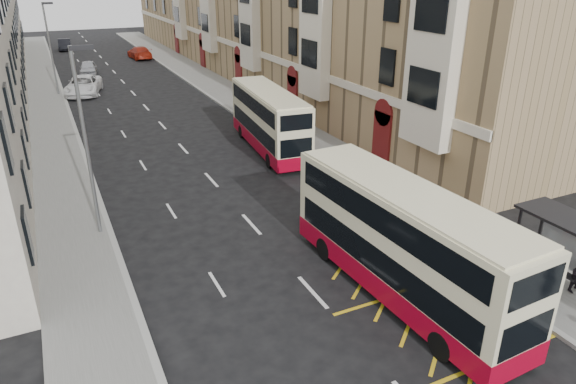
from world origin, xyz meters
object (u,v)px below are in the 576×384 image
street_lamp_far (50,44)px  car_red (140,53)px  car_dark (65,45)px  double_decker_rear (269,120)px  litter_bin (540,291)px  pedestrian_far (479,238)px  street_lamp_near (86,134)px  double_decker_front (402,243)px  car_silver (88,68)px  white_van (84,85)px

street_lamp_far → car_red: street_lamp_far is taller
car_dark → double_decker_rear: bearing=-77.2°
street_lamp_far → litter_bin: 44.28m
litter_bin → double_decker_rear: bearing=95.0°
litter_bin → car_dark: bearing=98.2°
car_red → pedestrian_far: bearing=88.6°
street_lamp_near → litter_bin: (13.05, -12.13, -4.02)m
double_decker_rear → pedestrian_far: bearing=-77.7°
street_lamp_near → litter_bin: bearing=-42.9°
litter_bin → car_dark: size_ratio=0.19×
street_lamp_near → litter_bin: 18.26m
car_red → double_decker_front: bearing=84.4°
double_decker_rear → litter_bin: 19.56m
litter_bin → car_red: (-2.22, 60.16, 0.17)m
street_lamp_far → double_decker_rear: street_lamp_far is taller
street_lamp_near → street_lamp_far: (0.00, 30.00, 0.00)m
double_decker_rear → car_silver: (-7.76, 31.90, -1.23)m
street_lamp_near → white_van: street_lamp_near is taller
double_decker_front → car_silver: (-5.52, 48.59, -1.34)m
litter_bin → pedestrian_far: pedestrian_far is taller
car_silver → car_dark: bearing=100.1°
white_van → litter_bin: bearing=-61.5°
street_lamp_far → car_dark: street_lamp_far is taller
pedestrian_far → white_van: pedestrian_far is taller
street_lamp_near → car_red: size_ratio=1.48×
double_decker_rear → car_dark: bearing=105.0°
double_decker_rear → car_silver: bearing=109.3°
double_decker_front → car_red: bearing=85.6°
white_van → car_dark: 30.94m
car_red → double_decker_rear: bearing=86.9°
street_lamp_near → double_decker_rear: (11.35, 7.31, -2.65)m
street_lamp_far → car_red: size_ratio=1.48×
double_decker_front → double_decker_rear: double_decker_front is taller
street_lamp_far → white_van: street_lamp_far is taller
double_decker_front → car_dark: size_ratio=2.21×
double_decker_front → double_decker_rear: 16.84m
litter_bin → white_van: size_ratio=0.15×
double_decker_rear → car_silver: size_ratio=2.23×
pedestrian_far → car_red: pedestrian_far is taller
street_lamp_near → street_lamp_far: bearing=90.0°
double_decker_rear → car_red: bearing=96.4°
street_lamp_near → pedestrian_far: 16.39m
double_decker_front → white_van: (-6.93, 38.80, -1.26)m
litter_bin → car_red: bearing=92.1°
white_van → car_red: white_van is taller
street_lamp_near → pedestrian_far: street_lamp_near is taller
white_van → pedestrian_far: bearing=-60.1°
litter_bin → pedestrian_far: (0.20, 3.15, 0.47)m
double_decker_front → white_van: size_ratio=1.72×
car_dark → double_decker_front: bearing=-81.2°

